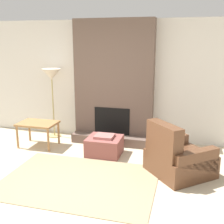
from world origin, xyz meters
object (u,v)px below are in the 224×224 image
floor_lamp_left (52,77)px  side_table (38,126)px  ottoman (104,145)px  armchair (176,159)px

floor_lamp_left → side_table: bearing=-93.2°
ottoman → side_table: 1.50m
armchair → floor_lamp_left: bearing=25.2°
ottoman → side_table: bearing=176.7°
ottoman → floor_lamp_left: (-1.43, 0.74, 1.19)m
armchair → side_table: (-2.85, 0.59, 0.18)m
armchair → floor_lamp_left: (-2.82, 1.25, 1.10)m
side_table → floor_lamp_left: size_ratio=0.50×
armchair → side_table: armchair is taller
ottoman → armchair: bearing=-20.2°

